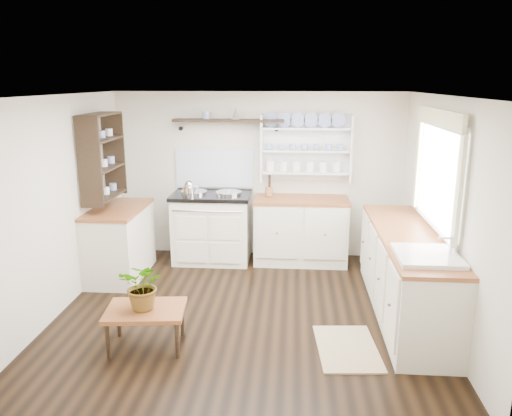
# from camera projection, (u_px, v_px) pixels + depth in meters

# --- Properties ---
(floor) EXTENTS (4.00, 3.80, 0.01)m
(floor) POSITION_uv_depth(u_px,v_px,m) (246.00, 311.00, 5.45)
(floor) COLOR black
(floor) RESTS_ON ground
(wall_back) EXTENTS (4.00, 0.02, 2.30)m
(wall_back) POSITION_uv_depth(u_px,v_px,m) (259.00, 175.00, 7.00)
(wall_back) COLOR beige
(wall_back) RESTS_ON ground
(wall_right) EXTENTS (0.02, 3.80, 2.30)m
(wall_right) POSITION_uv_depth(u_px,v_px,m) (443.00, 213.00, 5.01)
(wall_right) COLOR beige
(wall_right) RESTS_ON ground
(wall_left) EXTENTS (0.02, 3.80, 2.30)m
(wall_left) POSITION_uv_depth(u_px,v_px,m) (59.00, 205.00, 5.31)
(wall_left) COLOR beige
(wall_left) RESTS_ON ground
(ceiling) EXTENTS (4.00, 3.80, 0.01)m
(ceiling) POSITION_uv_depth(u_px,v_px,m) (245.00, 95.00, 4.88)
(ceiling) COLOR white
(ceiling) RESTS_ON wall_back
(window) EXTENTS (0.08, 1.55, 1.22)m
(window) POSITION_uv_depth(u_px,v_px,m) (438.00, 170.00, 5.06)
(window) COLOR white
(window) RESTS_ON wall_right
(aga_cooker) EXTENTS (1.07, 0.74, 0.98)m
(aga_cooker) POSITION_uv_depth(u_px,v_px,m) (212.00, 227.00, 6.89)
(aga_cooker) COLOR white
(aga_cooker) RESTS_ON floor
(back_cabinets) EXTENTS (1.27, 0.63, 0.90)m
(back_cabinets) POSITION_uv_depth(u_px,v_px,m) (301.00, 230.00, 6.83)
(back_cabinets) COLOR beige
(back_cabinets) RESTS_ON floor
(right_cabinets) EXTENTS (0.62, 2.43, 0.90)m
(right_cabinets) POSITION_uv_depth(u_px,v_px,m) (405.00, 273.00, 5.30)
(right_cabinets) COLOR beige
(right_cabinets) RESTS_ON floor
(belfast_sink) EXTENTS (0.55, 0.60, 0.45)m
(belfast_sink) POSITION_uv_depth(u_px,v_px,m) (426.00, 268.00, 4.49)
(belfast_sink) COLOR white
(belfast_sink) RESTS_ON right_cabinets
(left_cabinets) EXTENTS (0.62, 1.13, 0.90)m
(left_cabinets) POSITION_uv_depth(u_px,v_px,m) (120.00, 241.00, 6.33)
(left_cabinets) COLOR beige
(left_cabinets) RESTS_ON floor
(plate_rack) EXTENTS (1.20, 0.22, 0.90)m
(plate_rack) POSITION_uv_depth(u_px,v_px,m) (306.00, 147.00, 6.81)
(plate_rack) COLOR white
(plate_rack) RESTS_ON wall_back
(high_shelf) EXTENTS (1.50, 0.29, 0.16)m
(high_shelf) POSITION_uv_depth(u_px,v_px,m) (229.00, 121.00, 6.72)
(high_shelf) COLOR black
(high_shelf) RESTS_ON wall_back
(left_shelving) EXTENTS (0.28, 0.80, 1.05)m
(left_shelving) POSITION_uv_depth(u_px,v_px,m) (102.00, 156.00, 6.07)
(left_shelving) COLOR black
(left_shelving) RESTS_ON wall_left
(kettle) EXTENTS (0.18, 0.18, 0.22)m
(kettle) POSITION_uv_depth(u_px,v_px,m) (189.00, 189.00, 6.66)
(kettle) COLOR silver
(kettle) RESTS_ON aga_cooker
(utensil_crock) EXTENTS (0.10, 0.10, 0.12)m
(utensil_crock) POSITION_uv_depth(u_px,v_px,m) (269.00, 192.00, 6.82)
(utensil_crock) COLOR #9D6439
(utensil_crock) RESTS_ON back_cabinets
(center_table) EXTENTS (0.77, 0.59, 0.39)m
(center_table) POSITION_uv_depth(u_px,v_px,m) (146.00, 313.00, 4.64)
(center_table) COLOR brown
(center_table) RESTS_ON floor
(potted_plant) EXTENTS (0.47, 0.42, 0.46)m
(potted_plant) POSITION_uv_depth(u_px,v_px,m) (144.00, 285.00, 4.57)
(potted_plant) COLOR #3F7233
(potted_plant) RESTS_ON center_table
(floor_rug) EXTENTS (0.62, 0.89, 0.02)m
(floor_rug) POSITION_uv_depth(u_px,v_px,m) (347.00, 348.00, 4.67)
(floor_rug) COLOR brown
(floor_rug) RESTS_ON floor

